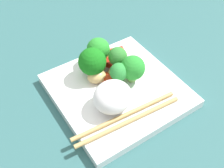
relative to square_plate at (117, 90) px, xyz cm
name	(u,v)px	position (x,y,z in cm)	size (l,w,h in cm)	color
ground_plane	(117,97)	(0.00, 0.00, -1.96)	(110.00, 110.00, 2.00)	#2E5C5E
square_plate	(117,90)	(0.00, 0.00, 0.00)	(24.29, 24.29, 1.92)	white
rice_mound	(113,97)	(-3.35, 3.57, 3.64)	(7.51, 6.97, 5.35)	white
broccoli_floret_0	(118,57)	(3.95, -2.86, 4.81)	(3.92, 3.92, 5.97)	#74AE42
broccoli_floret_1	(132,67)	(0.33, -3.67, 4.27)	(5.01, 5.01, 6.01)	#70A151
broccoli_floret_2	(98,50)	(8.25, -0.94, 4.69)	(4.93, 4.93, 6.38)	#6FA84D
broccoli_floret_3	(92,62)	(5.78, 2.12, 4.66)	(5.71, 5.71, 6.73)	#6CA446
broccoli_floret_4	(119,73)	(0.68, -0.74, 4.14)	(3.65, 3.65, 5.28)	#68B146
carrot_slice_0	(130,64)	(3.83, -6.18, 1.19)	(2.38, 2.38, 0.45)	orange
carrot_slice_1	(106,54)	(9.37, -3.70, 1.22)	(2.79, 2.79, 0.52)	orange
carrot_slice_2	(136,69)	(1.81, -6.17, 1.33)	(2.33, 2.33, 0.74)	orange
pepper_chunk_0	(118,54)	(7.60, -5.67, 1.75)	(2.98, 2.71, 1.57)	red
pepper_chunk_1	(111,62)	(6.43, -2.86, 1.62)	(2.73, 2.00, 1.32)	red
pepper_chunk_2	(107,79)	(2.53, 0.84, 1.75)	(2.22, 1.78, 1.58)	red
chicken_piece_0	(115,73)	(2.87, -1.39, 2.03)	(3.38, 2.99, 2.14)	tan
chicken_piece_1	(97,76)	(3.89, 2.39, 2.29)	(3.88, 3.21, 2.65)	tan
chicken_piece_2	(102,67)	(5.99, -0.29, 1.80)	(2.44, 1.99, 1.68)	tan
chopstick_pair	(127,118)	(-7.44, 3.25, 1.37)	(4.46, 21.64, 0.81)	tan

